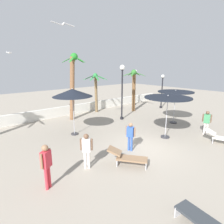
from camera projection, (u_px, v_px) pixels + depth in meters
name	position (u px, v px, depth m)	size (l,w,h in m)	color
ground_plane	(149.00, 146.00, 10.62)	(56.00, 56.00, 0.00)	#9E9384
boundary_wall	(70.00, 110.00, 17.43)	(25.20, 0.30, 0.86)	silver
patio_umbrella_0	(176.00, 94.00, 14.39)	(2.72, 2.72, 2.66)	#333338
patio_umbrella_1	(168.00, 100.00, 11.32)	(2.85, 2.85, 2.76)	#333338
patio_umbrella_2	(72.00, 93.00, 11.76)	(2.55, 2.55, 3.11)	#333338
palm_tree_0	(134.00, 86.00, 18.28)	(2.24, 2.20, 4.13)	brown
palm_tree_1	(73.00, 80.00, 15.30)	(1.90, 1.92, 5.50)	brown
palm_tree_3	(96.00, 87.00, 17.91)	(2.46, 2.39, 3.81)	brown
lamp_post_1	(135.00, 84.00, 21.32)	(0.37, 0.37, 4.04)	black
lamp_post_2	(162.00, 88.00, 19.73)	(0.35, 0.35, 3.58)	black
lamp_post_3	(122.00, 84.00, 15.24)	(0.42, 0.42, 4.56)	black
lounge_chair_0	(210.00, 224.00, 4.94)	(0.81, 1.95, 0.84)	#B7B7BC
lounge_chair_1	(127.00, 157.00, 8.51)	(1.54, 1.80, 0.81)	#B7B7BC
lounge_chair_2	(222.00, 137.00, 10.85)	(1.02, 1.93, 0.82)	#B7B7BC
guest_0	(130.00, 134.00, 9.86)	(0.35, 0.53, 1.57)	#3359B2
guest_1	(86.00, 148.00, 8.10)	(0.43, 0.42, 1.65)	silver
guest_2	(46.00, 162.00, 6.73)	(0.49, 0.39, 1.76)	#D8333F
guest_3	(207.00, 120.00, 12.18)	(0.34, 0.54, 1.63)	silver
seagull_0	(63.00, 24.00, 10.40)	(1.33, 0.39, 0.16)	white
seagull_1	(9.00, 53.00, 14.05)	(0.38, 1.16, 0.14)	white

